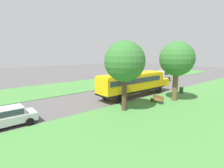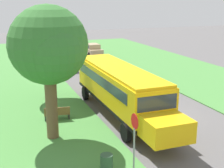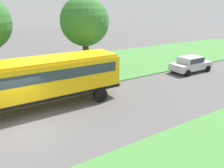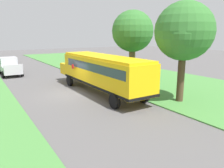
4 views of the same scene
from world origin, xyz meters
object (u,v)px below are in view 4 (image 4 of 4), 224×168
Objects in this scene: park_bench at (142,83)px; oak_tree_roadside_mid at (184,32)px; school_bus at (101,70)px; oak_tree_beside_bus at (131,32)px; pickup_truck at (10,66)px; trash_bin at (98,73)px; stop_sign at (88,62)px.

oak_tree_roadside_mid is at bearing 82.40° from park_bench.
school_bus is 1.72× the size of oak_tree_beside_bus.
pickup_truck is 11.06m from trash_bin.
oak_tree_roadside_mid is (-8.61, 19.01, 3.90)m from pickup_truck.
oak_tree_beside_bus is at bearing -104.34° from park_bench.
park_bench is (-9.27, 14.05, -0.60)m from pickup_truck.
stop_sign reaches higher than pickup_truck.
school_bus reaches higher than stop_sign.
oak_tree_roadside_mid is at bearing 122.85° from school_bus.
park_bench is at bearing 96.59° from trash_bin.
oak_tree_roadside_mid is (1.35, 7.67, -0.08)m from oak_tree_beside_bus.
pickup_truck is at bearing -42.90° from stop_sign.
pickup_truck is 21.23m from oak_tree_roadside_mid.
oak_tree_beside_bus is at bearing 131.29° from pickup_truck.
oak_tree_beside_bus is 6.24m from stop_sign.
oak_tree_beside_bus reaches higher than trash_bin.
pickup_truck is at bearing -39.94° from trash_bin.
pickup_truck is at bearing -65.64° from oak_tree_roadside_mid.
oak_tree_beside_bus is at bearing 109.37° from trash_bin.
school_bus is 1.76× the size of oak_tree_roadside_mid.
school_bus is 7.50m from trash_bin.
stop_sign is at bearing -14.65° from trash_bin.
oak_tree_beside_bus is 1.02× the size of oak_tree_roadside_mid.
stop_sign is 1.76m from trash_bin.
stop_sign is (1.31, -12.22, -3.24)m from oak_tree_roadside_mid.
oak_tree_beside_bus is (-9.96, 11.34, 3.98)m from pickup_truck.
pickup_truck is 0.76× the size of oak_tree_roadside_mid.
trash_bin is at bearing -116.79° from school_bus.
oak_tree_roadside_mid reaches higher than trash_bin.
oak_tree_beside_bus is at bearing -100.01° from oak_tree_roadside_mid.
school_bus is at bearing 110.67° from pickup_truck.
park_bench is (0.69, 2.70, -4.58)m from oak_tree_beside_bus.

